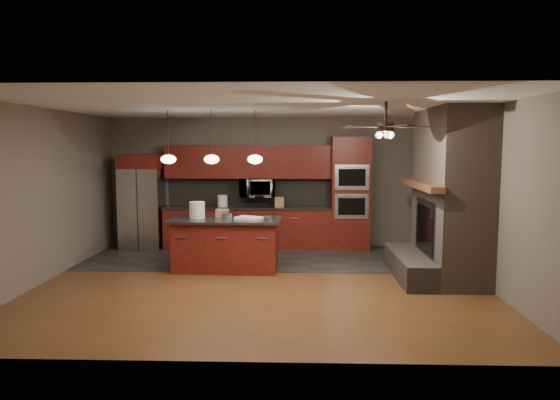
{
  "coord_description": "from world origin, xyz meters",
  "views": [
    {
      "loc": [
        0.56,
        -7.85,
        2.19
      ],
      "look_at": [
        0.28,
        0.6,
        1.27
      ],
      "focal_mm": 32.0,
      "sensor_mm": 36.0,
      "label": 1
    }
  ],
  "objects_px": {
    "counter_box": "(280,202)",
    "oven_tower": "(350,193)",
    "refrigerator": "(142,202)",
    "paint_tray": "(249,218)",
    "kitchen_island": "(226,244)",
    "counter_bucket": "(222,201)",
    "microwave": "(257,188)",
    "cardboard_box": "(222,213)",
    "white_bucket": "(197,210)",
    "paint_can": "(227,217)"
  },
  "relations": [
    {
      "from": "refrigerator",
      "to": "kitchen_island",
      "type": "relative_size",
      "value": 1.02
    },
    {
      "from": "kitchen_island",
      "to": "paint_tray",
      "type": "distance_m",
      "value": 0.63
    },
    {
      "from": "white_bucket",
      "to": "counter_bucket",
      "type": "distance_m",
      "value": 1.9
    },
    {
      "from": "microwave",
      "to": "cardboard_box",
      "type": "distance_m",
      "value": 1.87
    },
    {
      "from": "oven_tower",
      "to": "refrigerator",
      "type": "xyz_separation_m",
      "value": [
        -4.43,
        -0.07,
        -0.18
      ]
    },
    {
      "from": "oven_tower",
      "to": "white_bucket",
      "type": "distance_m",
      "value": 3.45
    },
    {
      "from": "paint_tray",
      "to": "paint_can",
      "type": "bearing_deg",
      "value": -135.98
    },
    {
      "from": "microwave",
      "to": "counter_box",
      "type": "relative_size",
      "value": 3.45
    },
    {
      "from": "microwave",
      "to": "paint_can",
      "type": "xyz_separation_m",
      "value": [
        -0.36,
        -2.17,
        -0.32
      ]
    },
    {
      "from": "microwave",
      "to": "paint_tray",
      "type": "xyz_separation_m",
      "value": [
        0.01,
        -2.03,
        -0.36
      ]
    },
    {
      "from": "oven_tower",
      "to": "paint_tray",
      "type": "relative_size",
      "value": 5.57
    },
    {
      "from": "refrigerator",
      "to": "paint_can",
      "type": "xyz_separation_m",
      "value": [
        2.09,
        -2.04,
        -0.03
      ]
    },
    {
      "from": "paint_can",
      "to": "cardboard_box",
      "type": "distance_m",
      "value": 0.41
    },
    {
      "from": "microwave",
      "to": "counter_bucket",
      "type": "bearing_deg",
      "value": -176.16
    },
    {
      "from": "counter_box",
      "to": "oven_tower",
      "type": "bearing_deg",
      "value": 5.01
    },
    {
      "from": "paint_tray",
      "to": "white_bucket",
      "type": "bearing_deg",
      "value": -161.58
    },
    {
      "from": "paint_tray",
      "to": "cardboard_box",
      "type": "height_order",
      "value": "cardboard_box"
    },
    {
      "from": "cardboard_box",
      "to": "counter_box",
      "type": "xyz_separation_m",
      "value": [
        0.97,
        1.68,
        0.02
      ]
    },
    {
      "from": "kitchen_island",
      "to": "paint_can",
      "type": "height_order",
      "value": "paint_can"
    },
    {
      "from": "refrigerator",
      "to": "kitchen_island",
      "type": "xyz_separation_m",
      "value": [
        2.05,
        -1.86,
        -0.54
      ]
    },
    {
      "from": "white_bucket",
      "to": "counter_box",
      "type": "relative_size",
      "value": 1.37
    },
    {
      "from": "white_bucket",
      "to": "cardboard_box",
      "type": "height_order",
      "value": "white_bucket"
    },
    {
      "from": "kitchen_island",
      "to": "microwave",
      "type": "bearing_deg",
      "value": 80.35
    },
    {
      "from": "oven_tower",
      "to": "white_bucket",
      "type": "bearing_deg",
      "value": -146.89
    },
    {
      "from": "paint_can",
      "to": "paint_tray",
      "type": "relative_size",
      "value": 0.42
    },
    {
      "from": "paint_can",
      "to": "counter_bucket",
      "type": "bearing_deg",
      "value": 100.27
    },
    {
      "from": "oven_tower",
      "to": "refrigerator",
      "type": "relative_size",
      "value": 1.18
    },
    {
      "from": "oven_tower",
      "to": "counter_bucket",
      "type": "bearing_deg",
      "value": 179.84
    },
    {
      "from": "oven_tower",
      "to": "kitchen_island",
      "type": "relative_size",
      "value": 1.21
    },
    {
      "from": "cardboard_box",
      "to": "counter_box",
      "type": "bearing_deg",
      "value": 62.55
    },
    {
      "from": "microwave",
      "to": "paint_can",
      "type": "bearing_deg",
      "value": -99.48
    },
    {
      "from": "kitchen_island",
      "to": "counter_bucket",
      "type": "distance_m",
      "value": 2.05
    },
    {
      "from": "white_bucket",
      "to": "counter_box",
      "type": "xyz_separation_m",
      "value": [
        1.4,
        1.84,
        -0.06
      ]
    },
    {
      "from": "microwave",
      "to": "cardboard_box",
      "type": "xyz_separation_m",
      "value": [
        -0.49,
        -1.78,
        -0.31
      ]
    },
    {
      "from": "cardboard_box",
      "to": "paint_tray",
      "type": "bearing_deg",
      "value": -24.37
    },
    {
      "from": "refrigerator",
      "to": "microwave",
      "type": "bearing_deg",
      "value": 3.06
    },
    {
      "from": "microwave",
      "to": "cardboard_box",
      "type": "height_order",
      "value": "microwave"
    },
    {
      "from": "kitchen_island",
      "to": "paint_tray",
      "type": "bearing_deg",
      "value": -3.51
    },
    {
      "from": "refrigerator",
      "to": "paint_tray",
      "type": "distance_m",
      "value": 3.11
    },
    {
      "from": "kitchen_island",
      "to": "cardboard_box",
      "type": "distance_m",
      "value": 0.57
    },
    {
      "from": "paint_can",
      "to": "counter_box",
      "type": "distance_m",
      "value": 2.23
    },
    {
      "from": "refrigerator",
      "to": "counter_bucket",
      "type": "distance_m",
      "value": 1.71
    },
    {
      "from": "paint_tray",
      "to": "kitchen_island",
      "type": "bearing_deg",
      "value": -161.26
    },
    {
      "from": "counter_bucket",
      "to": "counter_box",
      "type": "relative_size",
      "value": 1.15
    },
    {
      "from": "refrigerator",
      "to": "counter_box",
      "type": "bearing_deg",
      "value": 0.61
    },
    {
      "from": "refrigerator",
      "to": "paint_can",
      "type": "distance_m",
      "value": 2.92
    },
    {
      "from": "cardboard_box",
      "to": "counter_box",
      "type": "height_order",
      "value": "counter_box"
    },
    {
      "from": "kitchen_island",
      "to": "cardboard_box",
      "type": "bearing_deg",
      "value": 113.71
    },
    {
      "from": "paint_can",
      "to": "counter_bucket",
      "type": "distance_m",
      "value": 2.15
    },
    {
      "from": "counter_bucket",
      "to": "oven_tower",
      "type": "bearing_deg",
      "value": -0.16
    }
  ]
}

